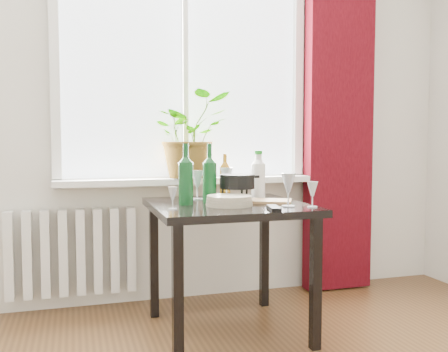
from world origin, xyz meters
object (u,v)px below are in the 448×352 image
object	(u,v)px
wineglass_far_right	(312,194)
wine_bottle_right	(210,173)
table	(228,219)
wineglass_back_center	(227,182)
cleaning_bottle	(258,174)
cutting_board	(267,201)
tv_remote	(274,208)
wine_bottle_left	(186,173)
wineglass_front_right	(288,189)
plate_stack	(229,201)
wineglass_front_left	(173,198)
potted_plant	(190,135)
bottle_amber	(225,174)
radiator	(72,252)
fondue_pot	(237,188)
wineglass_back_left	(197,185)

from	to	relation	value
wineglass_far_right	wine_bottle_right	bearing A→B (deg)	141.14
table	wineglass_back_center	size ratio (longest dim) A/B	4.42
cleaning_bottle	cutting_board	distance (m)	0.25
tv_remote	wine_bottle_left	bearing A→B (deg)	150.73
wineglass_front_right	plate_stack	xyz separation A→B (m)	(-0.29, 0.13, -0.06)
wine_bottle_left	wineglass_front_left	bearing A→B (deg)	-121.59
wineglass_front_left	plate_stack	size ratio (longest dim) A/B	0.46
wine_bottle_left	wineglass_far_right	size ratio (longest dim) A/B	2.47
table	plate_stack	world-z (taller)	plate_stack
potted_plant	wineglass_far_right	xyz separation A→B (m)	(0.46, -0.88, -0.32)
table	wineglass_back_center	xyz separation A→B (m)	(0.08, 0.28, 0.19)
wineglass_front_right	tv_remote	size ratio (longest dim) A/B	1.09
wineglass_back_center	cutting_board	world-z (taller)	wineglass_back_center
table	wineglass_front_left	bearing A→B (deg)	-154.85
wine_bottle_left	wineglass_far_right	xyz separation A→B (m)	(0.62, -0.31, -0.10)
cleaning_bottle	wineglass_far_right	bearing A→B (deg)	-75.07
wine_bottle_right	cutting_board	bearing A→B (deg)	-18.09
cleaning_bottle	wineglass_far_right	distance (m)	0.50
wineglass_back_center	wineglass_front_left	bearing A→B (deg)	-133.81
wineglass_front_right	bottle_amber	bearing A→B (deg)	107.01
wine_bottle_right	cutting_board	size ratio (longest dim) A/B	1.23
wineglass_back_center	tv_remote	size ratio (longest dim) A/B	1.14
radiator	wineglass_front_left	xyz separation A→B (m)	(0.50, -0.79, 0.42)
wineglass_front_left	fondue_pot	world-z (taller)	fondue_pot
bottle_amber	wineglass_front_left	size ratio (longest dim) A/B	2.35
cleaning_bottle	plate_stack	distance (m)	0.42
wineglass_front_left	plate_stack	world-z (taller)	wineglass_front_left
wineglass_far_right	fondue_pot	size ratio (longest dim) A/B	0.60
wineglass_back_left	cutting_board	world-z (taller)	wineglass_back_left
wine_bottle_left	bottle_amber	bearing A→B (deg)	45.66
table	fondue_pot	xyz separation A→B (m)	(0.08, 0.07, 0.17)
wineglass_far_right	wineglass_back_center	world-z (taller)	wineglass_back_center
potted_plant	wineglass_back_left	world-z (taller)	potted_plant
bottle_amber	wineglass_back_center	distance (m)	0.08
wineglass_back_center	plate_stack	distance (m)	0.41
wine_bottle_left	wine_bottle_right	distance (m)	0.17
potted_plant	plate_stack	bearing A→B (deg)	-85.03
wineglass_front_right	wineglass_far_right	distance (m)	0.13
wineglass_front_right	wineglass_back_left	world-z (taller)	wineglass_front_right
wineglass_back_center	cutting_board	distance (m)	0.35
table	tv_remote	world-z (taller)	tv_remote
radiator	wine_bottle_left	distance (m)	1.02
table	fondue_pot	size ratio (longest dim) A/B	3.65
wine_bottle_left	wine_bottle_right	size ratio (longest dim) A/B	1.01
cutting_board	wineglass_back_left	bearing A→B (deg)	143.15
potted_plant	cutting_board	xyz separation A→B (m)	(0.31, -0.61, -0.38)
wineglass_front_left	wineglass_far_right	bearing A→B (deg)	-10.20
wineglass_front_right	wineglass_back_center	bearing A→B (deg)	110.12
bottle_amber	cleaning_bottle	size ratio (longest dim) A/B	0.93
wineglass_back_left	wine_bottle_left	bearing A→B (deg)	-118.18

